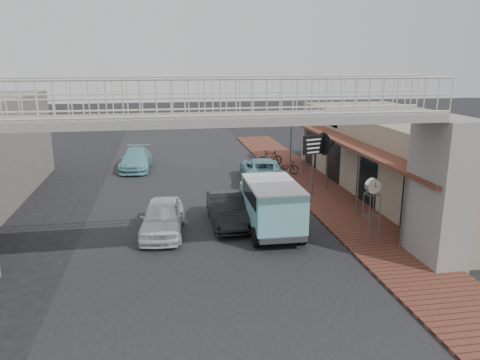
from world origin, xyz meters
name	(u,v)px	position (x,y,z in m)	size (l,w,h in m)	color
ground	(206,233)	(0.00, 0.00, 0.00)	(120.00, 120.00, 0.00)	black
road_strip	(206,232)	(0.00, 0.00, 0.01)	(10.00, 60.00, 0.01)	black
sidewalk	(332,202)	(6.50, 3.00, 0.05)	(3.00, 40.00, 0.10)	brown
shophouse_row	(409,156)	(10.97, 4.00, 2.01)	(7.20, 18.00, 4.00)	gray
footbridge	(217,182)	(0.00, -4.00, 3.18)	(16.40, 2.40, 6.34)	gray
white_hatchback	(162,217)	(-1.74, 0.19, 0.69)	(1.63, 4.04, 1.38)	white
dark_sedan	(227,210)	(0.98, 0.85, 0.65)	(1.38, 3.95, 1.30)	black
angkot_curb	(262,170)	(4.00, 7.75, 0.68)	(2.26, 4.89, 1.36)	#68A6B5
angkot_far	(136,159)	(-3.30, 12.03, 0.65)	(1.82, 4.47, 1.30)	#71BBC4
angkot_van	(271,200)	(2.61, -0.40, 1.36)	(2.06, 4.39, 2.14)	black
motorcycle_near	(286,168)	(5.68, 8.64, 0.52)	(0.56, 1.59, 0.84)	black
motorcycle_far	(270,158)	(5.30, 11.25, 0.60)	(0.47, 1.66, 1.00)	black
street_clock	(373,189)	(6.06, -2.19, 2.16)	(0.63, 0.54, 2.48)	#59595B
arrow_sign	(327,144)	(6.58, 4.24, 2.70)	(1.95, 1.29, 3.22)	#59595B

